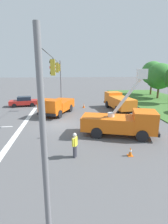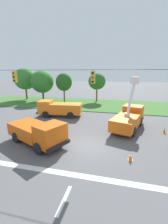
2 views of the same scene
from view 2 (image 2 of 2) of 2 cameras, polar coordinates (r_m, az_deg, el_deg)
name	(u,v)px [view 2 (image 2 of 2)]	position (r m, az deg, el deg)	size (l,w,h in m)	color
ground_plane	(88,147)	(13.66, 1.56, -13.13)	(200.00, 200.00, 0.00)	#565659
grass_verge	(107,105)	(30.57, 8.69, 2.65)	(56.00, 12.00, 0.10)	#3D6B2D
lane_markings	(68,192)	(9.40, -6.28, -28.14)	(17.60, 15.25, 0.01)	silver
signal_gantry	(89,98)	(12.21, 2.07, 5.54)	(26.20, 0.33, 7.20)	slate
tree_far_west	(25,79)	(38.83, -21.54, 11.63)	(5.35, 4.76, 7.45)	brown
tree_west	(42,82)	(35.34, -15.62, 11.04)	(4.93, 5.35, 6.91)	brown
tree_centre	(64,82)	(32.82, -7.69, 11.17)	(3.49, 3.08, 6.30)	brown
tree_east	(97,81)	(33.54, 4.96, 11.53)	(3.75, 3.59, 6.33)	brown
utility_truck_bucket_lift	(129,117)	(18.25, 16.76, -1.94)	(4.19, 7.04, 5.92)	orange
utility_truck_support_near	(38,132)	(14.38, -17.13, -7.23)	(6.55, 4.77, 2.27)	#D6560F
utility_truck_support_far	(59,108)	(22.65, -9.45, 1.47)	(6.69, 3.13, 2.34)	orange
traffic_cone_mid_left	(164,130)	(18.66, 28.32, -6.03)	(0.36, 0.36, 0.68)	orange
traffic_cone_lane_edge_a	(131,157)	(12.18, 17.32, -15.88)	(0.36, 0.36, 0.65)	orange
traffic_cone_far_left	(30,123)	(19.60, -20.00, -4.09)	(0.36, 0.36, 0.71)	orange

